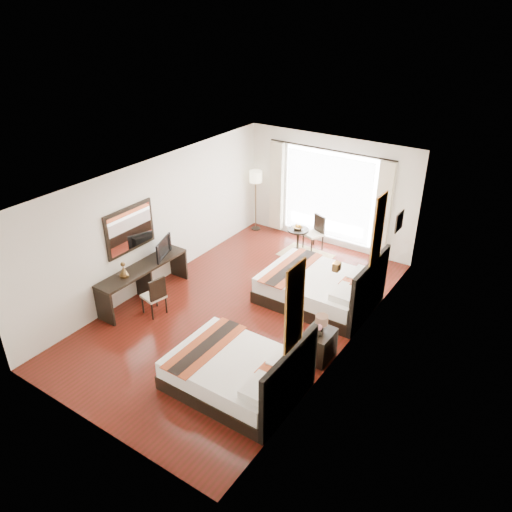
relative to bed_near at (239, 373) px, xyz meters
The scene contains 29 objects.
floor 2.28m from the bed_near, 123.62° to the left, with size 4.50×7.50×0.01m, color #3D150B.
ceiling 3.36m from the bed_near, 123.62° to the left, with size 4.50×7.50×0.02m, color white.
wall_headboard 2.39m from the bed_near, 62.24° to the left, with size 0.01×7.50×2.80m, color silver.
wall_desk 4.12m from the bed_near, 151.69° to the left, with size 0.01×7.50×2.80m, color silver.
wall_window 5.87m from the bed_near, 102.55° to the left, with size 4.50×0.01×2.80m, color silver.
wall_entry 2.49m from the bed_near, 123.96° to the right, with size 4.50×0.01×2.80m, color silver.
window_glass 5.84m from the bed_near, 102.58° to the left, with size 2.40×0.02×2.20m, color white.
sheer_curtain 5.78m from the bed_near, 102.71° to the left, with size 2.30×0.02×2.10m, color white.
drape_left 6.22m from the bed_near, 116.11° to the left, with size 0.35×0.14×2.35m, color beige.
drape_right 5.60m from the bed_near, 87.95° to the left, with size 0.35×0.14×2.35m, color beige.
art_panel_near 1.91m from the bed_near, ahead, with size 0.03×0.50×1.35m, color maroon.
art_panel_far 3.60m from the bed_near, 72.27° to the left, with size 0.03×0.50×1.35m, color maroon.
wall_sconce 2.34m from the bed_near, 56.41° to the left, with size 0.10×0.14×0.14m, color #4F381C.
mirror_frame 3.85m from the bed_near, 162.14° to the left, with size 0.04×1.25×0.95m, color black.
mirror_glass 3.83m from the bed_near, 162.02° to the left, with size 0.01×1.12×0.82m, color white.
bed_near is the anchor object (origin of this frame).
bed_far 3.06m from the bed_near, 91.49° to the left, with size 2.27×1.77×1.28m.
nightstand 1.59m from the bed_near, 62.81° to the left, with size 0.46×0.57×0.55m, color black.
table_lamp 1.69m from the bed_near, 63.85° to the left, with size 0.22×0.22×0.36m.
vase 1.53m from the bed_near, 60.03° to the left, with size 0.11×0.11×0.12m, color black.
console_desk 3.43m from the bed_near, 160.96° to the left, with size 0.50×2.20×0.76m, color black.
television 3.69m from the bed_near, 152.62° to the left, with size 0.73×0.10×0.42m, color black.
bronze_figurine 3.36m from the bed_near, 168.99° to the left, with size 0.19×0.19×0.29m, color #4F381C, non-canonical shape.
desk_chair 2.78m from the bed_near, 163.02° to the left, with size 0.47×0.47×0.86m.
floor_lamp 6.31m from the bed_near, 121.30° to the left, with size 0.33×0.33×1.65m.
side_table 5.05m from the bed_near, 108.66° to the left, with size 0.53×0.53×0.61m, color black.
fruit_bowl 5.06m from the bed_near, 108.80° to the left, with size 0.23×0.23×0.06m, color #432B18.
window_chair 5.32m from the bed_near, 104.81° to the left, with size 0.54×0.54×0.88m.
jute_rug 4.92m from the bed_near, 105.84° to the left, with size 1.23×0.84×0.01m, color tan.
Camera 1 is at (4.97, -6.92, 5.78)m, focal length 35.00 mm.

